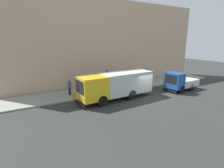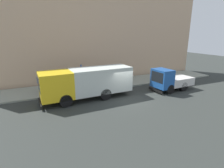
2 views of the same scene
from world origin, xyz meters
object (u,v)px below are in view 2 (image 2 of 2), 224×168
Objects in this scene: small_flatbed_truck at (170,80)px; traffic_cone_orange at (42,91)px; pedestrian_standing at (54,81)px; street_sign_post at (82,75)px; large_utility_truck at (87,82)px; pedestrian_third at (39,83)px; pedestrian_walking at (78,80)px.

small_flatbed_truck is 6.92× the size of traffic_cone_orange.
pedestrian_standing is 3.30m from street_sign_post.
large_utility_truck is 1.79× the size of small_flatbed_truck.
pedestrian_third is at bearing 46.35° from large_utility_truck.
pedestrian_walking is 2.55m from pedestrian_standing.
small_flatbed_truck is at bearing 42.11° from pedestrian_standing.
small_flatbed_truck is at bearing -105.24° from traffic_cone_orange.
small_flatbed_truck reaches higher than pedestrian_standing.
street_sign_post is (-1.45, -4.04, 0.68)m from pedestrian_third.
street_sign_post reaches higher than pedestrian_walking.
pedestrian_third is at bearing -93.64° from pedestrian_standing.
street_sign_post reaches higher than traffic_cone_orange.
pedestrian_third reaches higher than pedestrian_standing.
pedestrian_third reaches higher than pedestrian_walking.
pedestrian_walking is at bearing 48.64° from pedestrian_standing.
small_flatbed_truck is 2.94× the size of pedestrian_standing.
street_sign_post is at bearing 66.49° from small_flatbed_truck.
pedestrian_standing is 0.90× the size of pedestrian_third.
traffic_cone_orange is at bearing -62.13° from pedestrian_standing.
large_utility_truck is 4.91× the size of pedestrian_walking.
street_sign_post is at bearing -50.37° from pedestrian_walking.
street_sign_post is at bearing 69.45° from pedestrian_third.
large_utility_truck is at bearing 48.26° from pedestrian_third.
pedestrian_standing is 1.64m from pedestrian_third.
traffic_cone_orange is (3.43, 12.59, -0.61)m from small_flatbed_truck.
traffic_cone_orange is (2.37, 3.86, -1.15)m from large_utility_truck.
pedestrian_third is (-0.55, 1.54, 0.11)m from pedestrian_standing.
pedestrian_walking is 0.62× the size of street_sign_post.
large_utility_truck is 5.26× the size of pedestrian_standing.
street_sign_post is (-0.31, -3.85, 1.30)m from traffic_cone_orange.
large_utility_truck is 12.38× the size of traffic_cone_orange.
pedestrian_standing is 2.36× the size of traffic_cone_orange.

